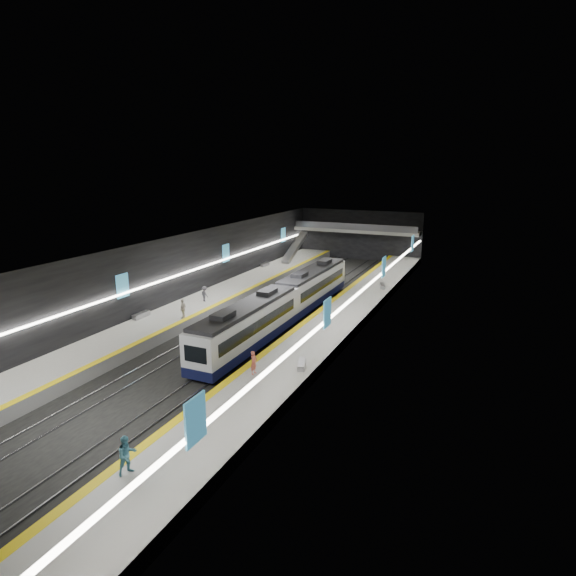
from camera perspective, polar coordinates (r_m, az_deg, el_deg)
The scene contains 26 objects.
ground at distance 48.35m, azimuth -3.33°, elevation -3.96°, with size 70.00×70.00×0.00m, color black.
ceiling at distance 46.42m, azimuth -3.48°, elevation 5.44°, with size 20.00×70.00×0.04m, color beige.
wall_left at distance 52.52m, azimuth -13.12°, elevation 1.72°, with size 0.04×70.00×8.00m, color black.
wall_right at distance 43.62m, azimuth 8.32°, elevation -0.67°, with size 0.04×70.00×8.00m, color black.
wall_back at distance 79.33m, azimuth 8.46°, elevation 6.23°, with size 20.00×0.04×8.00m, color black.
platform_left at distance 51.96m, azimuth -10.70°, elevation -2.28°, with size 5.00×70.00×1.00m, color slate.
tile_surface_left at distance 51.81m, azimuth -10.73°, elevation -1.74°, with size 5.00×70.00×0.02m, color #A5A5A0.
tactile_strip_left at distance 50.62m, azimuth -8.68°, elevation -2.03°, with size 0.60×70.00×0.02m, color yellow.
platform_right at distance 45.36m, azimuth 5.11°, elevation -4.59°, with size 5.00×70.00×1.00m, color slate.
tile_surface_right at distance 45.20m, azimuth 5.13°, elevation -3.98°, with size 5.00×70.00×0.02m, color #A5A5A0.
tactile_strip_right at distance 45.92m, azimuth 2.53°, elevation -3.62°, with size 0.60×70.00×0.02m, color yellow.
rails at distance 48.33m, azimuth -3.33°, elevation -3.89°, with size 6.52×70.00×0.12m.
train at distance 47.03m, azimuth -0.41°, elevation -1.66°, with size 2.69×30.05×3.60m.
ad_posters at distance 47.97m, azimuth -2.86°, elevation 1.49°, with size 19.94×53.50×2.20m.
cove_light_left at distance 52.44m, azimuth -12.94°, elevation 1.49°, with size 0.25×68.60×0.12m, color white.
cove_light_right at distance 43.72m, azimuth 8.06°, elevation -0.89°, with size 0.25×68.60×0.12m, color white.
mezzanine_bridge at distance 77.21m, azimuth 8.06°, elevation 6.79°, with size 20.00×3.00×1.50m.
escalator at distance 73.60m, azimuth 0.83°, elevation 4.87°, with size 1.20×8.00×0.60m, color #99999E.
bench_left_near at distance 48.19m, azimuth -17.01°, elevation -3.10°, with size 0.55×1.98×0.49m, color #99999E.
bench_left_far at distance 69.22m, azimuth -2.74°, elevation 2.81°, with size 0.51×1.83×0.45m, color #99999E.
bench_right_near at distance 35.31m, azimuth 1.63°, elevation -9.05°, with size 0.49×1.78×0.43m, color #99999E.
bench_right_far at distance 58.11m, azimuth 11.13°, elevation 0.26°, with size 0.54×1.95×0.48m, color #99999E.
passenger_right_a at distance 34.08m, azimuth -4.08°, elevation -8.83°, with size 0.62×0.41×1.70m, color #D2624E.
passenger_right_b at distance 25.28m, azimuth -18.54°, elevation -18.29°, with size 0.95×0.74×1.96m, color #529CB3.
passenger_left_a at distance 46.79m, azimuth -12.34°, elevation -2.42°, with size 1.11×0.46×1.89m, color beige.
passenger_left_b at distance 52.04m, azimuth -9.86°, elevation -0.70°, with size 1.06×0.61×1.65m, color #49474F.
Camera 1 is at (21.38, -40.53, 15.41)m, focal length 30.00 mm.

